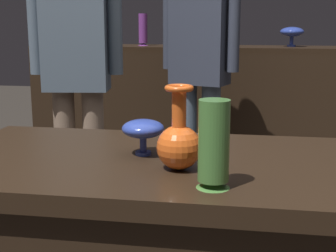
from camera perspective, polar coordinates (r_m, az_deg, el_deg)
back_display_shelf at (r=3.52m, az=5.39°, el=1.22°), size 2.60×0.40×0.99m
vase_centerpiece at (r=1.21m, az=1.28°, el=-1.85°), size 0.11×0.11×0.21m
vase_tall_behind at (r=1.07m, az=5.38°, el=-2.24°), size 0.08×0.08×0.20m
vase_left_accent at (r=1.34m, az=-2.94°, el=-0.42°), size 0.12×0.12×0.10m
shelf_vase_center at (r=3.49m, az=5.62°, el=10.60°), size 0.08×0.08×0.15m
shelf_vase_far_left at (r=3.65m, az=-11.30°, el=11.12°), size 0.07×0.07×0.24m
shelf_vase_right at (r=3.49m, az=14.32°, el=10.58°), size 0.16×0.16×0.13m
shelf_vase_left at (r=3.55m, az=-2.95°, el=11.15°), size 0.08×0.08×0.22m
visitor_center_back at (r=2.83m, az=3.75°, el=8.06°), size 0.45×0.27×1.63m
visitor_near_left at (r=2.51m, az=-10.70°, el=7.77°), size 0.47×0.22×1.66m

